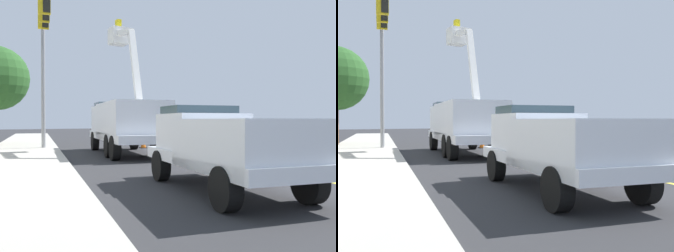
% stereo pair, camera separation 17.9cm
% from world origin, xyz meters
% --- Properties ---
extents(ground, '(120.00, 120.00, 0.00)m').
position_xyz_m(ground, '(0.00, 0.00, 0.00)').
color(ground, '#2D2D30').
extents(sidewalk_far_side, '(59.59, 14.91, 0.12)m').
position_xyz_m(sidewalk_far_side, '(1.54, 7.99, 0.06)').
color(sidewalk_far_side, '#B2ADA3').
rests_on(sidewalk_far_side, ground).
extents(lane_centre_stripe, '(49.12, 9.64, 0.01)m').
position_xyz_m(lane_centre_stripe, '(0.00, 0.00, 0.00)').
color(lane_centre_stripe, yellow).
rests_on(lane_centre_stripe, ground).
extents(utility_bucket_truck, '(8.53, 4.01, 7.19)m').
position_xyz_m(utility_bucket_truck, '(1.36, 3.09, 1.62)').
color(utility_bucket_truck, white).
rests_on(utility_bucket_truck, ground).
extents(service_pickup_truck, '(5.90, 3.12, 2.06)m').
position_xyz_m(service_pickup_truck, '(-8.86, 5.07, 1.12)').
color(service_pickup_truck, white).
rests_on(service_pickup_truck, ground).
extents(passing_minivan, '(5.07, 2.78, 1.69)m').
position_xyz_m(passing_minivan, '(7.63, -3.99, 0.97)').
color(passing_minivan, maroon).
rests_on(passing_minivan, ground).
extents(traffic_cone_mid_front, '(0.40, 0.40, 0.87)m').
position_xyz_m(traffic_cone_mid_front, '(-3.63, 2.39, 0.43)').
color(traffic_cone_mid_front, black).
rests_on(traffic_cone_mid_front, ground).
extents(traffic_cone_mid_rear, '(0.40, 0.40, 0.74)m').
position_xyz_m(traffic_cone_mid_rear, '(4.28, 0.60, 0.36)').
color(traffic_cone_mid_rear, black).
rests_on(traffic_cone_mid_rear, ground).
extents(traffic_signal_mast, '(5.11, 1.22, 8.81)m').
position_xyz_m(traffic_signal_mast, '(4.64, 6.36, 5.91)').
color(traffic_signal_mast, gray).
rests_on(traffic_signal_mast, ground).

